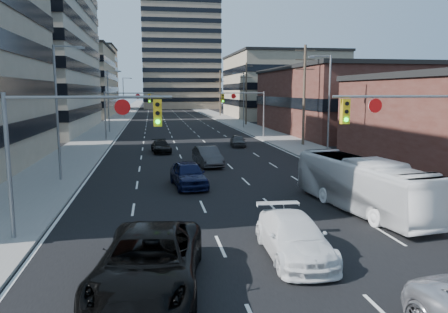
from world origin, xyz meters
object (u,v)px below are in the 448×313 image
Objects in this scene: black_pickup at (149,262)px; transit_bus at (362,184)px; sedan_blue at (188,174)px; white_van at (294,237)px.

transit_bus is (10.61, 7.44, 0.45)m from black_pickup.
black_pickup is 12.97m from transit_bus.
transit_bus reaches higher than sedan_blue.
transit_bus is (5.39, 5.48, 0.61)m from white_van.
white_van is at bearing 28.50° from black_pickup.
white_van is 1.08× the size of sedan_blue.
sedan_blue is at bearing 131.86° from transit_bus.
black_pickup is 5.58m from white_van.
transit_bus reaches higher than black_pickup.
white_van is (5.23, 1.96, -0.16)m from black_pickup.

